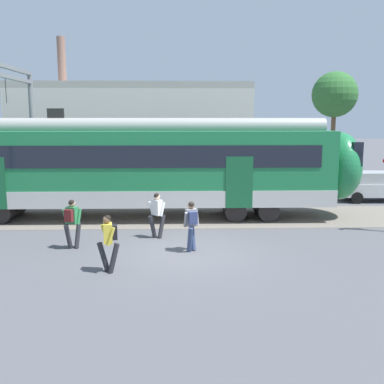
{
  "coord_description": "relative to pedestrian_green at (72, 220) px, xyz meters",
  "views": [
    {
      "loc": [
        -0.25,
        -14.12,
        4.33
      ],
      "look_at": [
        0.24,
        2.39,
        1.6
      ],
      "focal_mm": 42.0,
      "sensor_mm": 36.0,
      "label": 1
    }
  ],
  "objects": [
    {
      "name": "pedestrian_white",
      "position": [
        2.76,
        1.26,
        -0.03
      ],
      "size": [
        0.68,
        0.44,
        1.67
      ],
      "color": "#28282D",
      "rests_on": "ground"
    },
    {
      "name": "pedestrian_grey",
      "position": [
        3.97,
        -0.44,
        0.0
      ],
      "size": [
        0.53,
        0.7,
        1.67
      ],
      "color": "navy",
      "rests_on": "ground"
    },
    {
      "name": "ground_plane",
      "position": [
        3.81,
        -0.55,
        -0.99
      ],
      "size": [
        160.0,
        160.0,
        0.0
      ],
      "primitive_type": "plane",
      "color": "#515156"
    },
    {
      "name": "pedestrian_yellow",
      "position": [
        1.59,
        -2.38,
        0.0
      ],
      "size": [
        0.68,
        0.54,
        1.67
      ],
      "color": "#28282D",
      "rests_on": "ground"
    },
    {
      "name": "parked_car_silver",
      "position": [
        13.9,
        8.35,
        -0.21
      ],
      "size": [
        4.07,
        1.89,
        1.54
      ],
      "color": "#B7BABF",
      "rests_on": "ground"
    },
    {
      "name": "catenary_gantry",
      "position": [
        -3.66,
        4.76,
        3.32
      ],
      "size": [
        0.24,
        6.64,
        6.53
      ],
      "color": "gray",
      "rests_on": "ground"
    },
    {
      "name": "street_tree_right",
      "position": [
        14.68,
        17.59,
        4.94
      ],
      "size": [
        3.22,
        3.22,
        7.59
      ],
      "color": "brown",
      "rests_on": "ground"
    },
    {
      "name": "background_building",
      "position": [
        0.74,
        13.84,
        2.22
      ],
      "size": [
        14.32,
        5.0,
        9.2
      ],
      "color": "beige",
      "rests_on": "ground"
    },
    {
      "name": "pedestrian_green",
      "position": [
        0.0,
        0.0,
        0.0
      ],
      "size": [
        0.64,
        0.58,
        1.67
      ],
      "color": "#28282D",
      "rests_on": "ground"
    }
  ]
}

